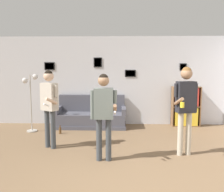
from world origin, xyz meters
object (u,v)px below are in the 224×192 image
floor_lamp (31,93)px  bottle_on_floor (60,130)px  person_player_foreground_left (49,100)px  person_watcher_holding_cup (186,101)px  couch (91,117)px  bookshelf (186,106)px  person_player_foreground_center (104,108)px

floor_lamp → bottle_on_floor: 1.30m
person_player_foreground_left → person_watcher_holding_cup: 2.87m
couch → person_player_foreground_left: size_ratio=1.20×
person_watcher_holding_cup → floor_lamp: bearing=155.2°
bookshelf → bottle_on_floor: bookshelf is taller
couch → floor_lamp: size_ratio=1.30×
couch → person_player_foreground_center: size_ratio=1.24×
floor_lamp → bookshelf: bearing=10.1°
floor_lamp → person_player_foreground_center: bearing=-44.3°
floor_lamp → person_player_foreground_center: (2.13, -2.08, -0.04)m
person_watcher_holding_cup → person_player_foreground_left: bearing=172.7°
bookshelf → person_player_foreground_left: bearing=-148.7°
couch → bottle_on_floor: bearing=-132.9°
floor_lamp → bottle_on_floor: (0.84, -0.21, -0.98)m
bookshelf → person_watcher_holding_cup: bearing=-105.1°
couch → person_player_foreground_left: (-0.68, -1.96, 0.76)m
bottle_on_floor → couch: bearing=47.1°
couch → person_watcher_holding_cup: size_ratio=1.15×
couch → person_player_foreground_center: (0.55, -2.68, 0.72)m
person_player_foreground_center → bottle_on_floor: 2.46m
person_player_foreground_center → bookshelf: bearing=51.3°
couch → bookshelf: bearing=3.9°
bottle_on_floor → floor_lamp: bearing=166.2°
floor_lamp → person_watcher_holding_cup: bearing=-24.8°
person_watcher_holding_cup → bookshelf: bearing=74.9°
bottle_on_floor → person_player_foreground_left: bearing=-86.9°
couch → person_player_foreground_left: person_player_foreground_left is taller
person_player_foreground_left → bottle_on_floor: person_player_foreground_left is taller
person_watcher_holding_cup → person_player_foreground_center: bearing=-167.8°
person_player_foreground_left → bookshelf: bearing=31.3°
person_player_foreground_left → floor_lamp: bearing=123.4°
bookshelf → bottle_on_floor: bearing=-164.5°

